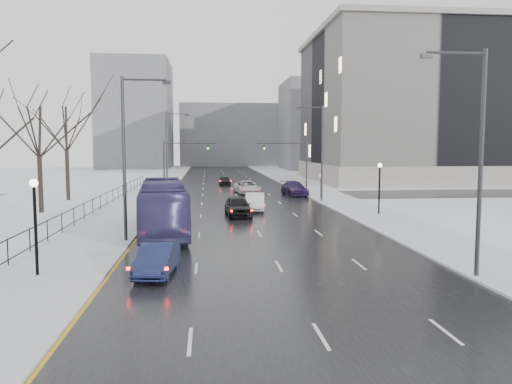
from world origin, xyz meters
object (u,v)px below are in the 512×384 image
object	(u,v)px
streetlight_l_near	(128,150)
lamppost_r_mid	(379,181)
streetlight_r_mid	(320,148)
sedan_right_near	(255,202)
streetlight_r_near	(476,152)
streetlight_l_far	(168,148)
mast_signal_left	(173,161)
bus	(163,207)
no_uturn_sign	(321,178)
tree_park_d	(42,214)
sedan_center_far	(225,181)
tree_park_e	(69,201)
sedan_left_near	(157,259)
mast_signal_right	(298,161)
sedan_right_cross	(247,187)
sedan_center_near	(238,206)
sedan_right_far	(294,188)
lamppost_l	(35,213)

from	to	relation	value
streetlight_l_near	lamppost_r_mid	xyz separation A→B (m)	(19.17, 10.00, -2.67)
streetlight_r_mid	sedan_right_near	bearing A→B (deg)	-140.80
streetlight_r_near	streetlight_l_far	xyz separation A→B (m)	(-16.33, 42.00, 0.00)
mast_signal_left	bus	distance (m)	24.92
no_uturn_sign	sedan_right_near	size ratio (longest dim) A/B	0.56
tree_park_d	sedan_center_far	xyz separation A→B (m)	(16.98, 29.98, 0.72)
streetlight_r_mid	bus	distance (m)	22.57
tree_park_d	streetlight_r_mid	bearing A→B (deg)	13.01
tree_park_e	sedan_left_near	distance (m)	34.32
streetlight_r_mid	mast_signal_right	xyz separation A→B (m)	(-0.84, 8.00, -1.51)
streetlight_l_far	tree_park_e	bearing A→B (deg)	-141.43
mast_signal_left	sedan_center_far	size ratio (longest dim) A/B	1.64
streetlight_r_mid	sedan_right_cross	xyz separation A→B (m)	(-6.75, 10.25, -4.80)
sedan_center_far	sedan_left_near	bearing A→B (deg)	-97.95
streetlight_l_near	no_uturn_sign	world-z (taller)	streetlight_l_near
tree_park_d	tree_park_e	xyz separation A→B (m)	(-0.40, 10.00, 0.00)
bus	streetlight_r_mid	bearing A→B (deg)	43.60
no_uturn_sign	sedan_center_near	bearing A→B (deg)	-127.03
sedan_right_far	sedan_center_near	bearing A→B (deg)	-120.98
mast_signal_left	bus	xyz separation A→B (m)	(0.91, -24.79, -2.30)
streetlight_r_near	no_uturn_sign	world-z (taller)	streetlight_r_near
tree_park_d	streetlight_r_near	xyz separation A→B (m)	(25.97, -24.00, 5.62)
tree_park_d	lamppost_l	world-z (taller)	tree_park_d
streetlight_r_near	lamppost_l	world-z (taller)	streetlight_r_near
tree_park_d	no_uturn_sign	bearing A→B (deg)	20.32
streetlight_r_near	sedan_right_near	size ratio (longest dim) A/B	2.08
sedan_right_cross	sedan_right_far	bearing A→B (deg)	-32.57
tree_park_e	sedan_right_cross	distance (m)	20.61
streetlight_l_far	lamppost_l	size ratio (longest dim) A/B	2.34
sedan_right_cross	mast_signal_left	bearing A→B (deg)	-171.72
streetlight_l_far	mast_signal_left	bearing A→B (deg)	-78.13
lamppost_r_mid	no_uturn_sign	bearing A→B (deg)	97.33
mast_signal_right	mast_signal_left	distance (m)	14.65
lamppost_l	streetlight_l_far	bearing A→B (deg)	85.95
tree_park_d	bus	distance (m)	15.79
bus	sedan_right_cross	distance (m)	28.18
lamppost_l	sedan_left_near	xyz separation A→B (m)	(5.25, 0.03, -2.21)
bus	sedan_right_far	xyz separation A→B (m)	(13.29, 24.34, -0.95)
bus	sedan_center_near	world-z (taller)	bus
sedan_right_far	tree_park_e	bearing A→B (deg)	-178.28
streetlight_l_far	sedan_right_far	distance (m)	16.40
tree_park_d	mast_signal_right	world-z (taller)	mast_signal_right
bus	sedan_right_cross	size ratio (longest dim) A/B	2.24
lamppost_r_mid	sedan_left_near	bearing A→B (deg)	-132.98
lamppost_l	sedan_center_near	bearing A→B (deg)	61.51
tree_park_e	lamppost_r_mid	size ratio (longest dim) A/B	3.15
streetlight_r_near	sedan_center_near	distance (m)	23.02
tree_park_d	sedan_left_near	bearing A→B (deg)	-61.25
lamppost_l	bus	size ratio (longest dim) A/B	0.34
tree_park_d	streetlight_l_near	xyz separation A→B (m)	(9.63, -14.00, 5.62)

